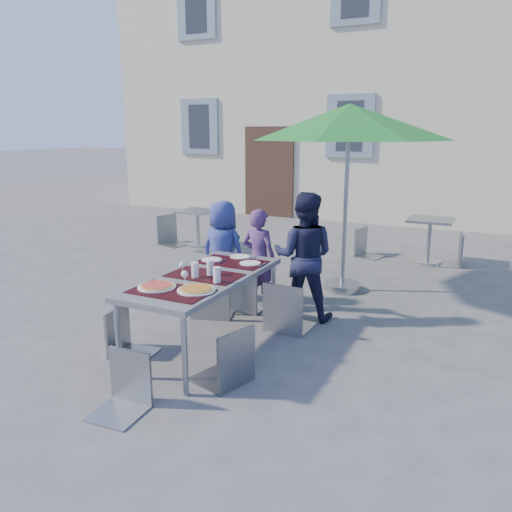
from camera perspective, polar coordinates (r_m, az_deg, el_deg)
The scene contains 23 objects.
ground at distance 5.47m, azimuth -12.54°, elevation -8.82°, with size 90.00×90.00×0.00m, color #4C4C4F.
building at distance 15.96m, azimuth 15.43°, elevation 23.59°, with size 13.60×8.20×11.10m.
dining_table at distance 4.84m, azimuth -5.90°, elevation -2.84°, with size 0.80×1.85×0.76m.
pizza_near_left at distance 4.50m, azimuth -11.27°, elevation -3.39°, with size 0.34×0.34×0.03m.
pizza_near_right at distance 4.36m, azimuth -6.84°, elevation -3.80°, with size 0.33×0.33×0.03m.
glassware at distance 4.70m, azimuth -6.14°, elevation -1.69°, with size 0.50×0.42×0.15m.
place_settings at distance 5.34m, azimuth -2.51°, elevation -0.43°, with size 0.70×0.47×0.01m.
child_0 at distance 6.26m, azimuth -3.80°, elevation 0.55°, with size 0.62×0.40×1.27m, color navy.
child_1 at distance 5.96m, azimuth 0.35°, elevation -0.37°, with size 0.45×0.29×1.22m, color #533267.
child_2 at distance 5.65m, azimuth 5.48°, elevation -0.03°, with size 0.71×0.41×1.45m, color #191B37.
chair_0 at distance 5.68m, azimuth -5.17°, elevation -1.08°, with size 0.59×0.59×1.05m.
chair_1 at distance 5.87m, azimuth -1.44°, elevation -1.01°, with size 0.45×0.46×0.97m.
chair_2 at distance 5.27m, azimuth 3.59°, elevation -2.40°, with size 0.47×0.48×1.03m.
chair_3 at distance 4.92m, azimuth -14.85°, elevation -5.41°, with size 0.43×0.42×0.86m.
chair_4 at distance 4.18m, azimuth -3.27°, elevation -7.51°, with size 0.53×0.53×0.96m.
chair_5 at distance 3.97m, azimuth -15.15°, elevation -10.25°, with size 0.40×0.41×0.86m.
patio_umbrella at distance 6.57m, azimuth 10.59°, elevation 14.66°, with size 2.54×2.54×2.43m.
cafe_table_0 at distance 9.37m, azimuth -6.67°, elevation 3.78°, with size 0.63×0.63×0.67m.
bg_chair_l_0 at distance 9.55m, azimuth -9.84°, elevation 5.03°, with size 0.58×0.57×1.05m.
bg_chair_r_0 at distance 8.77m, azimuth -4.70°, elevation 4.20°, with size 0.52×0.51×1.01m.
cafe_table_1 at distance 8.52m, azimuth 19.21°, elevation 2.48°, with size 0.68×0.68×0.73m.
bg_chair_l_1 at distance 8.70m, azimuth 12.52°, elevation 3.42°, with size 0.50×0.50×0.92m.
bg_chair_r_1 at distance 8.51m, azimuth 21.85°, elevation 2.92°, with size 0.51×0.51×1.01m.
Camera 1 is at (3.22, -3.89, 2.11)m, focal length 35.00 mm.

